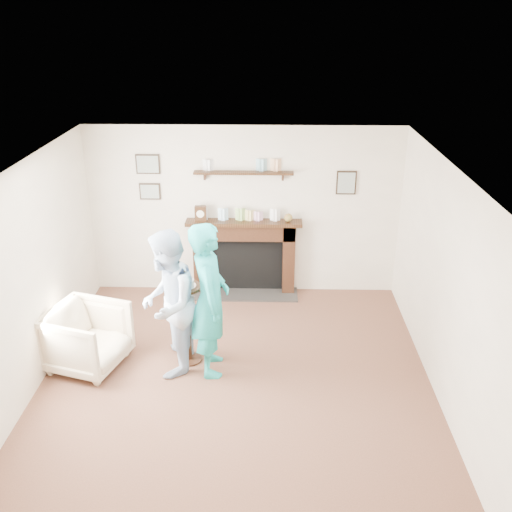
{
  "coord_description": "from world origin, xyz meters",
  "views": [
    {
      "loc": [
        0.37,
        -5.33,
        3.99
      ],
      "look_at": [
        0.21,
        0.9,
        1.25
      ],
      "focal_mm": 40.0,
      "sensor_mm": 36.0,
      "label": 1
    }
  ],
  "objects_px": {
    "man": "(172,368)",
    "armchair": "(91,365)",
    "pedestal_table": "(187,309)",
    "woman": "(212,368)"
  },
  "relations": [
    {
      "from": "man",
      "to": "woman",
      "type": "relative_size",
      "value": 0.94
    },
    {
      "from": "armchair",
      "to": "pedestal_table",
      "type": "height_order",
      "value": "pedestal_table"
    },
    {
      "from": "woman",
      "to": "pedestal_table",
      "type": "bearing_deg",
      "value": 54.31
    },
    {
      "from": "man",
      "to": "woman",
      "type": "bearing_deg",
      "value": 93.71
    },
    {
      "from": "armchair",
      "to": "pedestal_table",
      "type": "bearing_deg",
      "value": -66.44
    },
    {
      "from": "armchair",
      "to": "woman",
      "type": "bearing_deg",
      "value": -73.95
    },
    {
      "from": "man",
      "to": "pedestal_table",
      "type": "distance_m",
      "value": 0.76
    },
    {
      "from": "man",
      "to": "pedestal_table",
      "type": "bearing_deg",
      "value": 135.46
    },
    {
      "from": "woman",
      "to": "pedestal_table",
      "type": "xyz_separation_m",
      "value": [
        -0.29,
        0.16,
        0.72
      ]
    },
    {
      "from": "man",
      "to": "armchair",
      "type": "bearing_deg",
      "value": -90.41
    }
  ]
}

